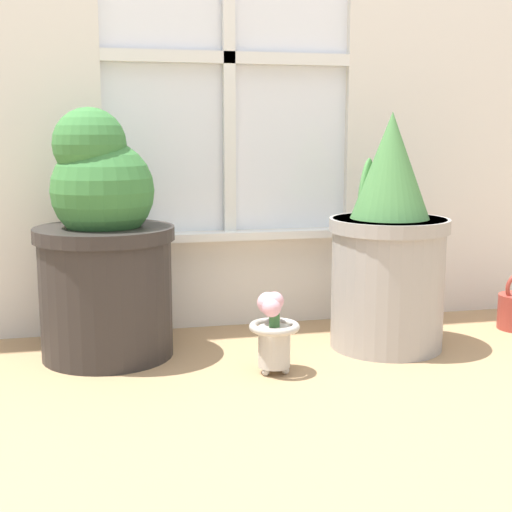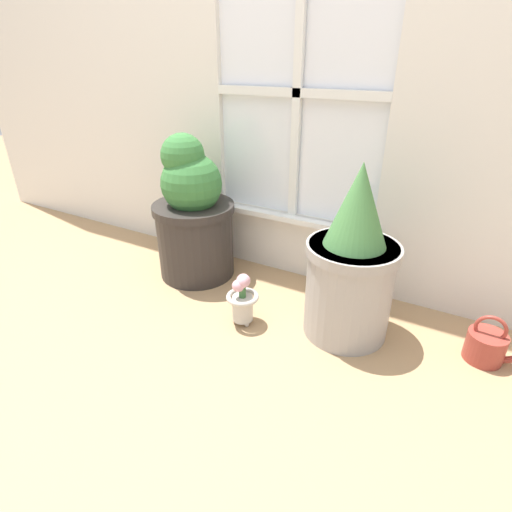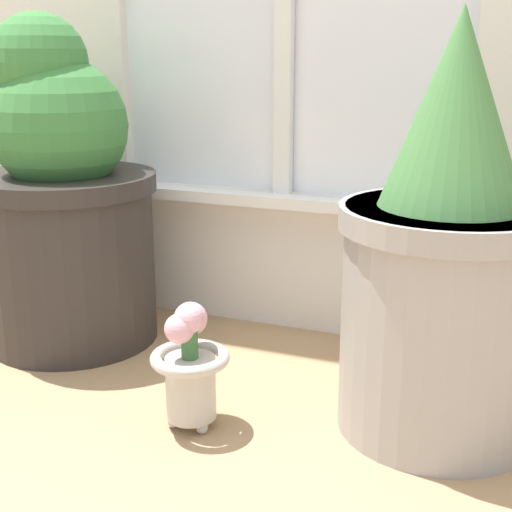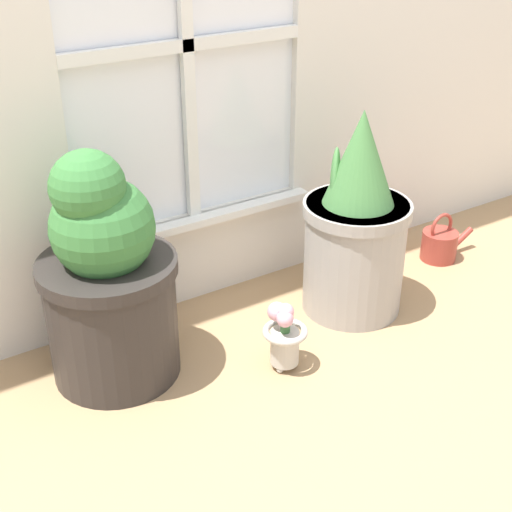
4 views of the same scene
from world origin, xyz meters
name	(u,v)px [view 3 (image 3 of 4)]	position (x,y,z in m)	size (l,w,h in m)	color
ground_plane	(154,451)	(0.00, 0.00, 0.00)	(10.00, 10.00, 0.00)	tan
potted_plant_left	(64,202)	(-0.39, 0.34, 0.30)	(0.38, 0.38, 0.68)	#2D2826
potted_plant_right	(445,261)	(0.39, 0.25, 0.29)	(0.34, 0.34, 0.67)	#9E9993
flower_vase	(190,363)	(0.02, 0.09, 0.11)	(0.13, 0.13, 0.21)	#BCB7AD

